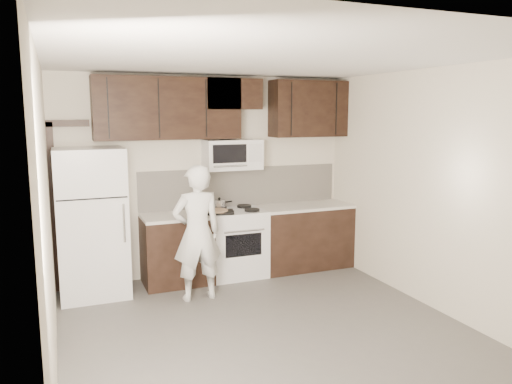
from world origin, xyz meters
TOP-DOWN VIEW (x-y plane):
  - floor at (0.00, 0.00)m, footprint 4.50×4.50m
  - back_wall at (0.00, 2.25)m, footprint 4.00×0.00m
  - ceiling at (0.00, 0.00)m, footprint 4.50×4.50m
  - counter_run at (0.60, 1.94)m, footprint 2.95×0.64m
  - stove at (0.30, 1.94)m, footprint 0.76×0.66m
  - backsplash at (0.50, 2.24)m, footprint 2.90×0.02m
  - upper_cabinets at (0.21, 2.08)m, footprint 3.48×0.35m
  - microwave at (0.30, 2.06)m, footprint 0.76×0.42m
  - refrigerator at (-1.55, 1.89)m, footprint 0.80×0.76m
  - door_trim at (-1.92, 2.21)m, footprint 0.50×0.08m
  - saucepan at (0.12, 2.09)m, footprint 0.29×0.17m
  - baking_tray at (0.01, 1.84)m, footprint 0.50×0.42m
  - pizza at (0.01, 1.84)m, footprint 0.36×0.36m
  - person at (-0.41, 1.29)m, footprint 0.60×0.41m

SIDE VIEW (x-z plane):
  - floor at x=0.00m, z-range 0.00..0.00m
  - counter_run at x=0.60m, z-range 0.00..0.91m
  - stove at x=0.30m, z-range -0.01..0.93m
  - person at x=-0.41m, z-range 0.00..1.62m
  - refrigerator at x=-1.55m, z-range 0.00..1.80m
  - baking_tray at x=0.01m, z-range 0.91..0.93m
  - pizza at x=0.01m, z-range 0.93..0.95m
  - saucepan at x=0.12m, z-range 0.89..1.06m
  - backsplash at x=0.50m, z-range 0.91..1.45m
  - door_trim at x=-1.92m, z-range 0.19..2.31m
  - back_wall at x=0.00m, z-range -0.65..3.35m
  - microwave at x=0.30m, z-range 1.45..1.85m
  - upper_cabinets at x=0.21m, z-range 1.89..2.67m
  - ceiling at x=0.00m, z-range 2.70..2.70m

